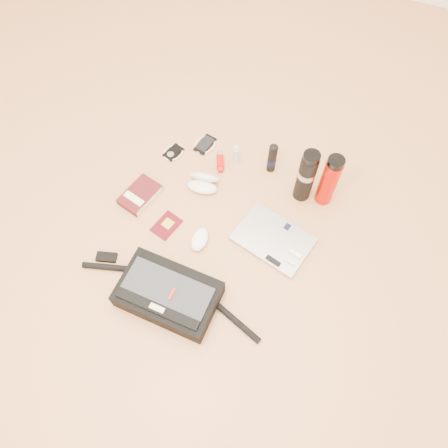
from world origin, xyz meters
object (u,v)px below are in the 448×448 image
(book, at_px, (140,195))
(thermos_red, at_px, (329,181))
(thermos_black, at_px, (306,176))
(messenger_bag, at_px, (168,294))
(laptop, at_px, (273,239))

(book, relative_size, thermos_red, 0.72)
(book, bearing_deg, thermos_black, 37.30)
(messenger_bag, height_order, thermos_red, thermos_red)
(laptop, distance_m, thermos_red, 0.35)
(book, distance_m, thermos_black, 0.75)
(thermos_black, bearing_deg, book, -157.30)
(laptop, xyz_separation_m, thermos_black, (0.04, 0.27, 0.14))
(thermos_black, distance_m, thermos_red, 0.10)
(messenger_bag, relative_size, book, 3.84)
(laptop, distance_m, thermos_black, 0.31)
(messenger_bag, bearing_deg, thermos_black, 64.40)
(book, xyz_separation_m, thermos_black, (0.68, 0.28, 0.13))
(laptop, relative_size, thermos_black, 1.22)
(book, distance_m, thermos_red, 0.85)
(book, bearing_deg, laptop, 15.79)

